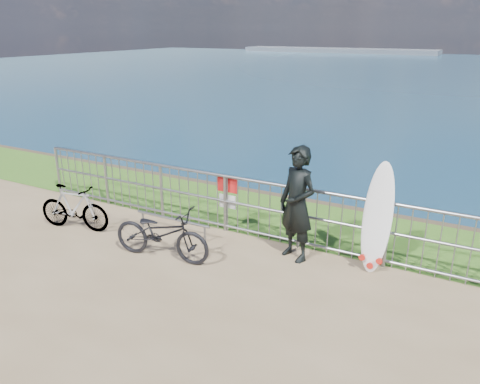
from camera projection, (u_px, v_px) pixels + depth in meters
The scene contains 8 objects.
grass_strip at pixel (273, 216), 9.71m from camera, with size 120.00×120.00×0.00m, color #2F5E1A.
seascape at pixel (337, 53), 150.72m from camera, with size 260.00×260.00×5.00m.
railing at pixel (249, 207), 8.60m from camera, with size 10.06×0.10×1.13m.
surfer at pixel (297, 204), 7.64m from camera, with size 0.71×0.47×1.94m, color black.
surfboard at pixel (377, 222), 7.33m from camera, with size 0.48×0.43×1.78m.
bicycle_near at pixel (161, 233), 7.79m from camera, with size 0.61×1.75×0.92m, color black.
bicycle_far at pixel (74, 207), 8.95m from camera, with size 0.42×1.48×0.89m, color black.
bike_rack at pixel (173, 221), 8.76m from camera, with size 1.63×0.05×0.34m.
Camera 1 is at (3.69, -5.53, 3.70)m, focal length 35.00 mm.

